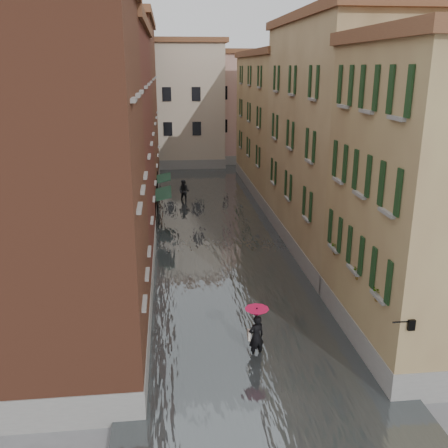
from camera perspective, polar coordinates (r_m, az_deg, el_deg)
ground at (r=22.15m, az=2.25°, el=-11.31°), size 120.00×120.00×0.00m
floodwater at (r=34.00m, az=-0.99°, el=-0.59°), size 10.00×60.00×0.20m
building_left_near at (r=18.12m, az=-18.98°, el=3.23°), size 6.00×8.00×13.00m
building_left_mid at (r=28.79m, az=-14.42°, el=8.15°), size 6.00×14.00×12.50m
building_left_far at (r=43.51m, az=-11.89°, el=12.33°), size 6.00×16.00×14.00m
building_right_near at (r=20.47m, az=23.12°, el=2.17°), size 6.00×8.00×11.50m
building_right_mid at (r=30.18m, az=13.22°, el=9.13°), size 6.00×14.00×13.00m
building_right_far at (r=44.58m, az=6.77°, el=11.08°), size 6.00×16.00×11.50m
building_end_cream at (r=57.32m, az=-6.52°, el=13.26°), size 12.00×9.00×13.00m
building_end_pink at (r=60.03m, az=2.34°, el=13.07°), size 10.00×9.00×12.00m
awning_near at (r=33.88m, az=-7.00°, el=3.40°), size 1.09×3.34×2.80m
awning_far at (r=38.69m, az=-6.97°, el=5.15°), size 1.09×2.85×2.80m
wall_lantern at (r=16.91m, az=20.50°, el=-10.67°), size 0.71×0.22×0.35m
window_planters at (r=19.90m, az=15.10°, el=-4.21°), size 0.59×5.38×0.84m
pedestrian_main at (r=19.29m, az=3.72°, el=-11.86°), size 0.92×0.92×2.06m
pedestrian_far at (r=41.01m, az=-4.60°, el=3.75°), size 1.12×1.01×1.88m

